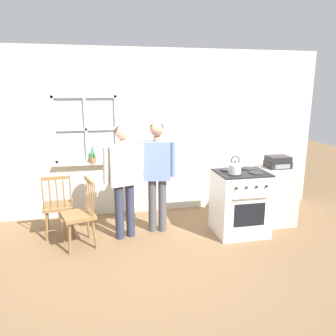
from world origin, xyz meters
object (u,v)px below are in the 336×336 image
Objects in this scene: stove at (240,202)px; potted_plant at (93,156)px; kettle at (235,167)px; stereo at (278,162)px; chair_near_wall at (80,215)px; side_counter at (274,195)px; chair_by_window at (58,207)px; person_teen_center at (157,167)px; person_elderly_left at (124,171)px.

stove is 3.58× the size of potted_plant.
kettle is 0.73× the size of stereo.
side_counter is (2.93, 0.17, 0.02)m from chair_near_wall.
stereo is (0.00, -0.02, 0.54)m from side_counter.
side_counter is at bearing -17.29° from potted_plant.
chair_by_window is 1.52m from person_teen_center.
chair_by_window is 0.57× the size of person_elderly_left.
kettle is (1.49, -0.31, 0.06)m from person_elderly_left.
stove is (2.57, -0.45, 0.04)m from chair_by_window.
stereo is (2.75, -0.88, -0.03)m from potted_plant.
person_elderly_left is at bearing 86.70° from chair_near_wall.
person_elderly_left is (0.92, -0.27, 0.54)m from chair_by_window.
chair_near_wall is at bearing -156.18° from person_teen_center.
stove is at bearing 164.13° from chair_by_window.
potted_plant is (-2.07, 1.08, 0.55)m from stove.
person_elderly_left reaches higher than potted_plant.
chair_by_window is 2.69× the size of stereo.
side_counter is (2.75, -0.86, -0.57)m from potted_plant.
person_teen_center reaches higher than chair_by_window.
chair_near_wall is (0.32, -0.41, 0.00)m from chair_by_window.
chair_by_window and chair_near_wall have the same top height.
chair_by_window is 3.26m from side_counter.
kettle reaches higher than chair_by_window.
kettle is (2.41, -0.59, 0.59)m from chair_by_window.
potted_plant reaches higher than side_counter.
potted_plant is 0.89× the size of stereo.
chair_by_window is at bearing 166.35° from kettle.
stove is 0.59m from kettle.
side_counter is (1.84, -0.08, -0.52)m from person_teen_center.
kettle reaches higher than stereo.
potted_plant is at bearing 162.71° from side_counter.
stove is at bearing -27.46° from potted_plant.
person_elderly_left is at bearing 157.76° from chair_by_window.
potted_plant is at bearing 147.69° from kettle.
person_elderly_left is at bearing -64.76° from potted_plant.
chair_by_window is 0.99m from potted_plant.
chair_near_wall is at bearing 175.38° from person_elderly_left.
side_counter is at bearing 18.09° from stove.
person_elderly_left is 1.78× the size of side_counter.
chair_by_window is 1.10m from person_elderly_left.
potted_plant is at bearing 154.05° from chair_near_wall.
kettle is at bearing 160.49° from chair_by_window.
stove is 0.87m from stereo.
side_counter is 2.65× the size of stereo.
chair_near_wall is at bearing -100.13° from potted_plant.
person_teen_center reaches higher than stove.
kettle is 2.26m from potted_plant.
person_teen_center reaches higher than side_counter.
stereo is at bearing 7.34° from person_teen_center.
potted_plant is at bearing 152.54° from stove.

